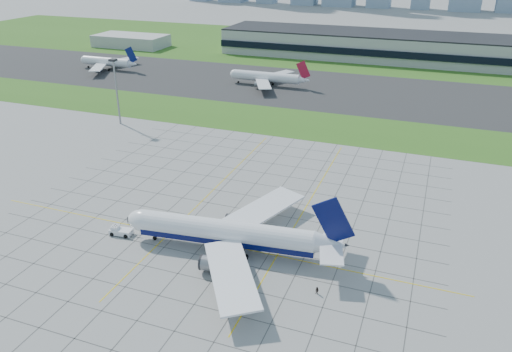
# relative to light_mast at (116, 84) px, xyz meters

# --- Properties ---
(ground) EXTENTS (1400.00, 1400.00, 0.00)m
(ground) POSITION_rel_light_mast_xyz_m (70.00, -65.00, -16.18)
(ground) COLOR gray
(ground) RESTS_ON ground
(grass_median) EXTENTS (700.00, 35.00, 0.04)m
(grass_median) POSITION_rel_light_mast_xyz_m (70.00, 25.00, -16.16)
(grass_median) COLOR #34641C
(grass_median) RESTS_ON ground
(asphalt_taxiway) EXTENTS (700.00, 75.00, 0.04)m
(asphalt_taxiway) POSITION_rel_light_mast_xyz_m (70.00, 80.00, -16.15)
(asphalt_taxiway) COLOR #383838
(asphalt_taxiway) RESTS_ON ground
(grass_far) EXTENTS (700.00, 145.00, 0.04)m
(grass_far) POSITION_rel_light_mast_xyz_m (70.00, 190.00, -16.16)
(grass_far) COLOR #34641C
(grass_far) RESTS_ON ground
(apron_markings) EXTENTS (120.00, 130.00, 0.03)m
(apron_markings) POSITION_rel_light_mast_xyz_m (70.43, -53.91, -16.17)
(apron_markings) COLOR #474744
(apron_markings) RESTS_ON ground
(terminal) EXTENTS (260.00, 43.00, 15.80)m
(terminal) POSITION_rel_light_mast_xyz_m (110.00, 164.87, -8.29)
(terminal) COLOR #B7B7B2
(terminal) RESTS_ON ground
(service_block) EXTENTS (50.00, 25.00, 8.00)m
(service_block) POSITION_rel_light_mast_xyz_m (-90.00, 145.00, -12.18)
(service_block) COLOR #B7B7B2
(service_block) RESTS_ON ground
(light_mast) EXTENTS (2.50, 2.50, 25.60)m
(light_mast) POSITION_rel_light_mast_xyz_m (0.00, 0.00, 0.00)
(light_mast) COLOR gray
(light_mast) RESTS_ON ground
(airliner) EXTENTS (53.49, 53.93, 16.86)m
(airliner) POSITION_rel_light_mast_xyz_m (76.67, -68.73, -11.57)
(airliner) COLOR white
(airliner) RESTS_ON ground
(pushback_tug) EXTENTS (8.20, 3.36, 2.25)m
(pushback_tug) POSITION_rel_light_mast_xyz_m (48.97, -71.62, -15.18)
(pushback_tug) COLOR white
(pushback_tug) RESTS_ON ground
(crew_near) EXTENTS (0.63, 0.80, 1.92)m
(crew_near) POSITION_rel_light_mast_xyz_m (47.89, -66.42, -15.22)
(crew_near) COLOR black
(crew_near) RESTS_ON ground
(crew_far) EXTENTS (1.05, 0.98, 1.72)m
(crew_far) POSITION_rel_light_mast_xyz_m (99.94, -77.32, -15.32)
(crew_far) COLOR black
(crew_far) RESTS_ON ground
(distant_jet_0) EXTENTS (35.41, 42.66, 14.08)m
(distant_jet_0) POSITION_rel_light_mast_xyz_m (-61.85, 78.66, -11.70)
(distant_jet_0) COLOR white
(distant_jet_0) RESTS_ON ground
(distant_jet_1) EXTENTS (40.00, 42.66, 14.08)m
(distant_jet_1) POSITION_rel_light_mast_xyz_m (35.32, 76.35, -11.70)
(distant_jet_1) COLOR white
(distant_jet_1) RESTS_ON ground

